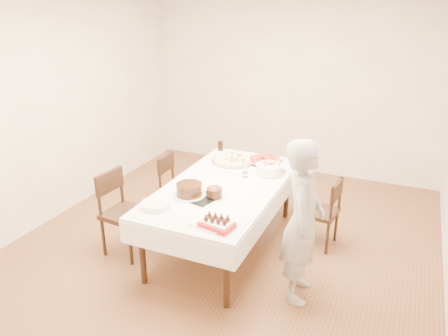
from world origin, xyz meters
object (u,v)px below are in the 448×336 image
at_px(chair_right_savory, 319,212).
at_px(pasta_bowl, 270,169).
at_px(layer_cake, 189,190).
at_px(pizza_pepperoni, 265,160).
at_px(pizza_white, 234,160).
at_px(taper_candle, 245,165).
at_px(person, 303,222).
at_px(dining_table, 224,216).
at_px(chair_left_dessert, 126,214).
at_px(birthday_cake, 214,189).
at_px(cola_glass, 220,146).
at_px(chair_left_savory, 179,188).
at_px(strawberry_box, 217,224).

bearing_deg(chair_right_savory, pasta_bowl, -176.02).
distance_m(pasta_bowl, layer_cake, 1.04).
xyz_separation_m(chair_right_savory, pizza_pepperoni, (-0.77, 0.35, 0.37)).
distance_m(pizza_white, taper_candle, 0.49).
bearing_deg(chair_right_savory, person, -81.87).
bearing_deg(person, dining_table, 53.47).
xyz_separation_m(chair_left_dessert, pizza_white, (0.74, 1.19, 0.31)).
xyz_separation_m(pizza_pepperoni, layer_cake, (-0.39, -1.21, 0.04)).
xyz_separation_m(chair_right_savory, birthday_cake, (-0.91, -0.79, 0.44)).
xyz_separation_m(dining_table, cola_glass, (-0.49, 0.99, 0.44)).
relative_size(chair_left_savory, pizza_pepperoni, 1.90).
bearing_deg(taper_candle, person, -42.49).
distance_m(taper_candle, cola_glass, 0.94).
distance_m(chair_right_savory, taper_candle, 0.97).
xyz_separation_m(chair_left_dessert, layer_cake, (0.70, 0.14, 0.35)).
relative_size(dining_table, layer_cake, 6.45).
relative_size(chair_right_savory, cola_glass, 6.42).
distance_m(dining_table, chair_left_savory, 0.89).
bearing_deg(chair_left_savory, person, 153.26).
xyz_separation_m(dining_table, pizza_white, (-0.16, 0.66, 0.40)).
xyz_separation_m(pasta_bowl, strawberry_box, (-0.03, -1.35, -0.02)).
height_order(person, strawberry_box, person).
xyz_separation_m(chair_left_savory, birthday_cake, (0.83, -0.72, 0.44)).
bearing_deg(chair_left_savory, chair_left_dessert, 82.85).
height_order(chair_left_savory, person, person).
xyz_separation_m(chair_left_dessert, cola_glass, (0.42, 1.51, 0.35)).
bearing_deg(birthday_cake, strawberry_box, -62.90).
relative_size(taper_candle, strawberry_box, 1.00).
height_order(dining_table, layer_cake, layer_cake).
xyz_separation_m(pizza_white, pizza_pepperoni, (0.34, 0.16, 0.00)).
xyz_separation_m(person, birthday_cake, (-0.94, 0.17, 0.07)).
distance_m(pasta_bowl, taper_candle, 0.31).
relative_size(person, strawberry_box, 5.29).
distance_m(taper_candle, birthday_cake, 0.62).
bearing_deg(chair_left_savory, taper_candle, 173.02).
distance_m(chair_left_dessert, taper_candle, 1.39).
distance_m(dining_table, cola_glass, 1.18).
relative_size(dining_table, birthday_cake, 13.55).
distance_m(birthday_cake, strawberry_box, 0.61).
bearing_deg(taper_candle, pizza_pepperoni, 84.96).
relative_size(chair_left_savory, person, 0.53).
relative_size(pizza_pepperoni, birthday_cake, 2.69).
xyz_separation_m(taper_candle, layer_cake, (-0.34, -0.68, -0.08)).
height_order(pizza_white, birthday_cake, birthday_cake).
bearing_deg(chair_left_savory, strawberry_box, 131.14).
bearing_deg(person, pizza_white, 34.92).
bearing_deg(person, chair_right_savory, -7.90).
xyz_separation_m(taper_candle, birthday_cake, (-0.09, -0.61, -0.06)).
bearing_deg(birthday_cake, layer_cake, -164.70).
relative_size(pizza_white, pasta_bowl, 1.73).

